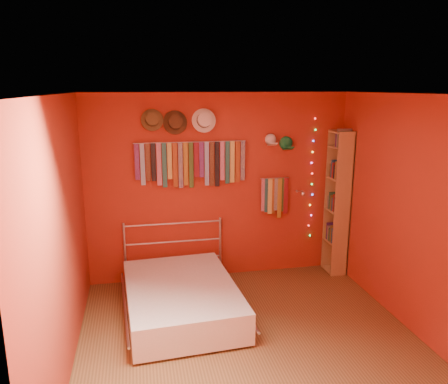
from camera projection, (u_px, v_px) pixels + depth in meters
ground at (252, 344)px, 4.47m from camera, size 3.50×3.50×0.00m
back_wall at (219, 187)px, 5.85m from camera, size 3.50×0.02×2.50m
right_wall at (417, 217)px, 4.52m from camera, size 0.02×3.50×2.50m
left_wall at (62, 240)px, 3.84m from camera, size 0.02×3.50×2.50m
ceiling at (256, 94)px, 3.89m from camera, size 3.50×3.50×0.02m
tie_rack at (192, 162)px, 5.63m from camera, size 1.45×0.03×0.60m
small_tie_rack at (275, 195)px, 5.96m from camera, size 0.40×0.03×0.56m
fedora_olive at (152, 120)px, 5.37m from camera, size 0.28×0.15×0.27m
fedora_brown at (175, 122)px, 5.43m from camera, size 0.30×0.16×0.30m
fedora_white at (204, 120)px, 5.50m from camera, size 0.31×0.17×0.30m
cap_white at (271, 140)px, 5.78m from camera, size 0.16×0.21×0.16m
cap_green at (286, 143)px, 5.83m from camera, size 0.18×0.23×0.18m
fairy_lights at (312, 179)px, 6.04m from camera, size 0.06×0.02×1.68m
reading_lamp at (302, 193)px, 5.87m from camera, size 0.06×0.28×0.08m
bookshelf at (340, 202)px, 6.01m from camera, size 0.25×0.34×2.00m
bed at (181, 298)px, 5.01m from camera, size 1.40×1.82×0.86m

